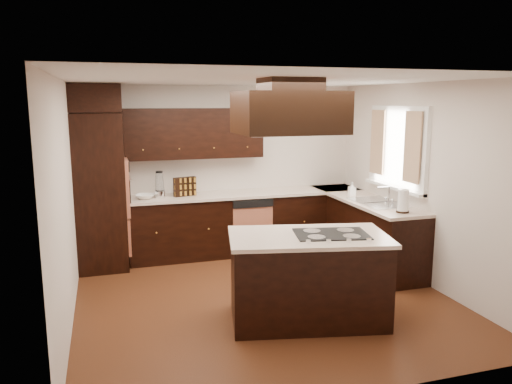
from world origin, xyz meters
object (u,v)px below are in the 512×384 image
(oven_column, at_px, (100,192))
(island, at_px, (308,280))
(range_hood, at_px, (290,113))
(spice_rack, at_px, (185,187))

(oven_column, height_order, island, oven_column)
(island, xyz_separation_m, range_hood, (-0.17, 0.15, 1.72))
(oven_column, relative_size, spice_rack, 6.45)
(oven_column, height_order, spice_rack, oven_column)
(island, bearing_deg, range_hood, 150.00)
(oven_column, xyz_separation_m, island, (2.04, -2.40, -0.62))
(oven_column, height_order, range_hood, range_hood)
(island, height_order, range_hood, range_hood)
(island, bearing_deg, oven_column, 142.27)
(range_hood, height_order, spice_rack, range_hood)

